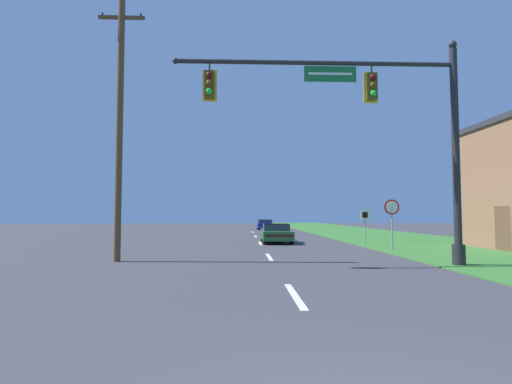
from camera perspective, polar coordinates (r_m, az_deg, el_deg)
grass_verge_right at (r=34.88m, az=17.55°, el=-6.01°), size 10.00×110.00×0.04m
road_center_line at (r=24.91m, az=0.61°, el=-7.35°), size 0.16×34.80×0.01m
signal_mast at (r=14.96m, az=18.14°, el=8.92°), size 10.21×0.47×7.98m
car_ahead at (r=25.58m, az=2.90°, el=-5.90°), size 1.88×4.47×1.19m
far_car at (r=48.16m, az=1.27°, el=-4.67°), size 1.82×4.58×1.19m
stop_sign at (r=20.99m, az=18.83°, el=-2.86°), size 0.76×0.07×2.50m
route_sign_post at (r=24.52m, az=15.31°, el=-3.74°), size 0.55×0.06×2.03m
utility_pole_near at (r=16.60m, az=-18.91°, el=9.47°), size 1.80×0.26×10.46m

